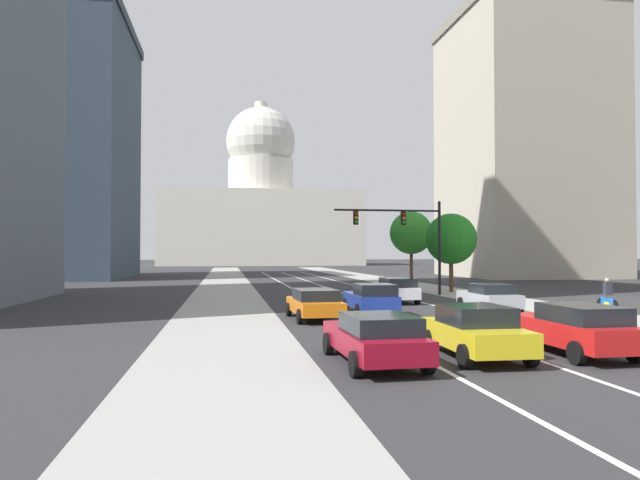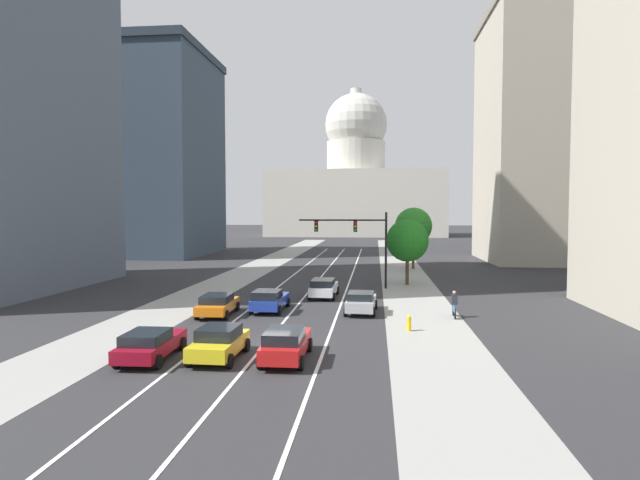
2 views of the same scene
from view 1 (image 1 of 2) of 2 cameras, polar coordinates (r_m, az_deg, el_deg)
The scene contains 21 objects.
ground_plane at distance 58.37m, azimuth -0.98°, elevation -4.26°, with size 400.00×400.00×0.00m, color #2B2B2D.
sidewalk_left at distance 52.74m, azimuth -9.49°, elevation -4.55°, with size 4.85×130.00×0.01m, color gray.
sidewalk_right at distance 55.48m, azimuth 8.66°, elevation -4.40°, with size 4.85×130.00×0.01m, color gray.
lane_stripe_left at distance 43.11m, azimuth -2.11°, elevation -5.29°, with size 0.16×90.00×0.01m, color white.
lane_stripe_center at distance 43.61m, azimuth 1.94°, elevation -5.25°, with size 0.16×90.00×0.01m, color white.
lane_stripe_right at distance 44.33m, azimuth 5.88°, elevation -5.18°, with size 0.16×90.00×0.01m, color white.
office_tower_far_left at distance 76.19m, azimuth -24.82°, elevation 8.52°, with size 16.66×21.47×31.63m.
office_tower_far_right at distance 78.25m, azimuth 19.85°, elevation 9.08°, with size 17.85×18.96×33.95m.
capitol_building at distance 143.06m, azimuth -6.00°, elevation 3.14°, with size 48.48×23.89×41.04m.
car_crimson at distance 15.48m, azimuth 5.55°, elevation -9.72°, with size 2.16×4.69×1.38m.
car_silver at distance 30.17m, azimuth 16.67°, elevation -5.52°, with size 2.17×4.39×1.43m.
car_blue at distance 27.97m, azimuth 5.19°, elevation -5.86°, with size 2.18×4.60×1.52m.
car_orange at distance 25.61m, azimuth -0.53°, elevation -6.37°, with size 2.25×4.67×1.38m.
car_yellow at distance 16.96m, azimuth 15.39°, elevation -8.79°, with size 2.12×4.17×1.49m.
car_red at distance 18.48m, azimuth 24.19°, elevation -8.06°, with size 1.98×4.61×1.50m.
car_white at distance 34.66m, azimuth 7.61°, elevation -4.94°, with size 2.14×4.78×1.51m.
traffic_signal_mast at distance 40.56m, azimuth 8.75°, elevation 1.11°, with size 7.77×0.39×6.70m.
fire_hydrant at distance 27.27m, azimuth 26.91°, elevation -6.51°, with size 0.26×0.35×0.91m.
cyclist at distance 32.40m, azimuth 26.98°, elevation -4.97°, with size 0.37×1.70×1.72m.
street_tree_far_right at distance 44.67m, azimuth 13.06°, elevation 0.10°, with size 3.92×3.92×6.05m.
street_tree_near_right at distance 58.34m, azimuth 9.17°, elevation 0.71°, with size 4.36×4.36×7.24m.
Camera 1 is at (-8.60, -17.65, 3.00)m, focal length 31.78 mm.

